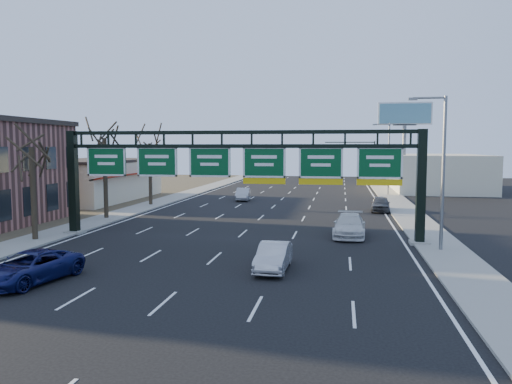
% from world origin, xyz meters
% --- Properties ---
extents(ground, '(160.00, 160.00, 0.00)m').
position_xyz_m(ground, '(0.00, 0.00, 0.00)').
color(ground, black).
rests_on(ground, ground).
extents(sidewalk_left, '(3.00, 120.00, 0.12)m').
position_xyz_m(sidewalk_left, '(-12.80, 20.00, 0.06)').
color(sidewalk_left, gray).
rests_on(sidewalk_left, ground).
extents(sidewalk_right, '(3.00, 120.00, 0.12)m').
position_xyz_m(sidewalk_right, '(12.80, 20.00, 0.06)').
color(sidewalk_right, gray).
rests_on(sidewalk_right, ground).
extents(dirt_strip_left, '(21.00, 120.00, 0.06)m').
position_xyz_m(dirt_strip_left, '(-25.00, 20.00, 0.03)').
color(dirt_strip_left, '#473D2B').
rests_on(dirt_strip_left, ground).
extents(lane_markings, '(21.60, 120.00, 0.01)m').
position_xyz_m(lane_markings, '(0.00, 20.00, 0.01)').
color(lane_markings, white).
rests_on(lane_markings, ground).
extents(sign_gantry, '(24.60, 1.20, 7.20)m').
position_xyz_m(sign_gantry, '(0.16, 8.00, 4.63)').
color(sign_gantry, black).
rests_on(sign_gantry, ground).
extents(cream_strip, '(10.90, 18.40, 4.70)m').
position_xyz_m(cream_strip, '(-21.48, 29.00, 2.36)').
color(cream_strip, beige).
rests_on(cream_strip, ground).
extents(building_right_distant, '(12.00, 20.00, 5.00)m').
position_xyz_m(building_right_distant, '(20.00, 50.00, 2.50)').
color(building_right_distant, beige).
rests_on(building_right_distant, ground).
extents(tree_gantry, '(3.60, 3.60, 8.48)m').
position_xyz_m(tree_gantry, '(-12.80, 5.00, 7.11)').
color(tree_gantry, '#30261A').
rests_on(tree_gantry, sidewalk_left).
extents(tree_mid, '(3.60, 3.60, 9.24)m').
position_xyz_m(tree_mid, '(-12.80, 15.00, 7.85)').
color(tree_mid, '#30261A').
rests_on(tree_mid, sidewalk_left).
extents(tree_far, '(3.60, 3.60, 8.86)m').
position_xyz_m(tree_far, '(-12.80, 25.00, 7.48)').
color(tree_far, '#30261A').
rests_on(tree_far, sidewalk_left).
extents(streetlight_near, '(2.15, 0.22, 9.00)m').
position_xyz_m(streetlight_near, '(12.47, 6.00, 5.08)').
color(streetlight_near, slate).
rests_on(streetlight_near, sidewalk_right).
extents(streetlight_far, '(2.15, 0.22, 9.00)m').
position_xyz_m(streetlight_far, '(12.47, 40.00, 5.08)').
color(streetlight_far, slate).
rests_on(streetlight_far, sidewalk_right).
extents(billboard_right, '(7.00, 0.50, 12.00)m').
position_xyz_m(billboard_right, '(15.00, 44.98, 9.06)').
color(billboard_right, slate).
rests_on(billboard_right, ground).
extents(traffic_signal_mast, '(10.16, 0.54, 7.00)m').
position_xyz_m(traffic_signal_mast, '(5.69, 55.00, 5.50)').
color(traffic_signal_mast, black).
rests_on(traffic_signal_mast, ground).
extents(car_blue_suv, '(3.29, 5.42, 1.41)m').
position_xyz_m(car_blue_suv, '(-6.95, -4.16, 0.70)').
color(car_blue_suv, '#12164E').
rests_on(car_blue_suv, ground).
extents(car_silver_sedan, '(1.51, 4.12, 1.35)m').
position_xyz_m(car_silver_sedan, '(3.55, -0.06, 0.67)').
color(car_silver_sedan, '#B3B3B8').
rests_on(car_silver_sedan, ground).
extents(car_white_wagon, '(2.32, 5.27, 1.51)m').
position_xyz_m(car_white_wagon, '(7.40, 10.11, 0.75)').
color(car_white_wagon, silver).
rests_on(car_white_wagon, ground).
extents(car_grey_far, '(2.04, 4.36, 1.44)m').
position_xyz_m(car_grey_far, '(10.50, 24.06, 0.72)').
color(car_grey_far, '#444649').
rests_on(car_grey_far, ground).
extents(car_silver_distant, '(1.88, 4.31, 1.38)m').
position_xyz_m(car_silver_distant, '(-4.24, 31.49, 0.69)').
color(car_silver_distant, '#A9AAAE').
rests_on(car_silver_distant, ground).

